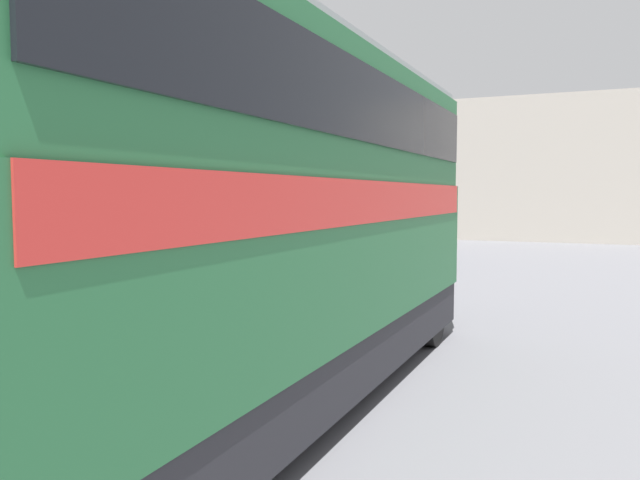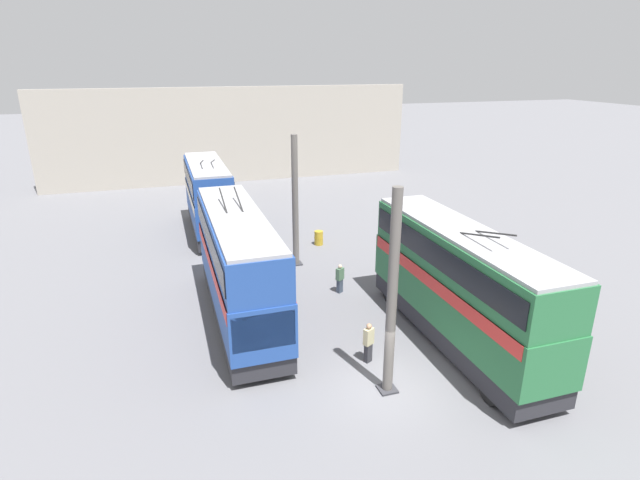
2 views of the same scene
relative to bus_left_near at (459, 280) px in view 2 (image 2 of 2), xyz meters
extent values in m
plane|color=slate|center=(-2.19, 4.20, -2.88)|extent=(240.00, 240.00, 0.00)
cube|color=#A8A093|center=(33.50, 4.20, 1.70)|extent=(0.50, 36.00, 9.15)
cylinder|color=#605B56|center=(-2.28, 4.20, 0.95)|extent=(0.36, 0.36, 7.65)
cube|color=#333338|center=(-2.28, 4.20, -2.84)|extent=(0.65, 0.65, 0.08)
cylinder|color=#605B56|center=(10.43, 4.20, 0.95)|extent=(0.36, 0.36, 7.65)
cube|color=#333338|center=(10.43, 4.20, -2.84)|extent=(0.65, 0.65, 0.08)
cylinder|color=black|center=(4.21, -1.05, -2.33)|extent=(1.09, 0.30, 1.09)
cylinder|color=black|center=(4.21, 1.05, -2.33)|extent=(1.09, 0.30, 1.09)
cylinder|color=black|center=(-4.04, -1.05, -2.33)|extent=(1.09, 0.30, 1.09)
cylinder|color=black|center=(-4.04, 1.05, -2.33)|extent=(1.09, 0.30, 1.09)
cube|color=#28282D|center=(-0.01, 0.00, -2.18)|extent=(11.02, 2.45, 0.80)
cube|color=#286B3D|center=(-0.01, 0.00, -0.76)|extent=(11.25, 2.50, 2.04)
cube|color=red|center=(-0.01, 0.00, -0.01)|extent=(10.91, 2.54, 0.55)
cube|color=#286B3D|center=(-0.01, 0.00, 1.14)|extent=(11.14, 2.42, 1.76)
cube|color=black|center=(-0.01, 0.00, 1.23)|extent=(10.80, 2.51, 0.97)
cube|color=#9E9EA3|center=(-0.01, 0.00, 2.09)|extent=(11.02, 2.25, 0.14)
cube|color=black|center=(5.55, 0.00, -0.55)|extent=(0.12, 2.30, 1.31)
cylinder|color=#282828|center=(-1.42, -0.35, 2.45)|extent=(2.35, 0.07, 0.65)
cylinder|color=#282828|center=(-1.42, 0.35, 2.45)|extent=(2.35, 0.07, 0.65)
cylinder|color=black|center=(0.60, 7.35, -2.39)|extent=(0.97, 0.30, 0.97)
cylinder|color=black|center=(0.60, 9.45, -2.39)|extent=(0.97, 0.30, 0.97)
cylinder|color=black|center=(8.58, 7.35, -2.39)|extent=(0.97, 0.30, 0.97)
cylinder|color=black|center=(8.58, 9.45, -2.39)|extent=(0.97, 0.30, 0.97)
cube|color=#28282D|center=(4.69, 8.40, -2.23)|extent=(10.76, 2.45, 0.77)
cube|color=#234793|center=(4.69, 8.40, -0.75)|extent=(10.98, 2.50, 2.19)
cube|color=red|center=(4.69, 8.40, 0.08)|extent=(10.65, 2.54, 0.55)
cube|color=#234793|center=(4.69, 8.40, 1.24)|extent=(10.87, 2.42, 1.78)
cube|color=black|center=(4.69, 8.40, 1.33)|extent=(10.54, 2.51, 0.98)
cube|color=#9E9EA3|center=(4.69, 8.40, 2.20)|extent=(10.76, 2.25, 0.14)
cube|color=black|center=(-0.74, 8.40, -0.53)|extent=(0.12, 2.30, 1.40)
cylinder|color=#282828|center=(6.06, 8.05, 2.56)|extent=(2.35, 0.07, 0.65)
cylinder|color=#282828|center=(6.06, 8.75, 2.56)|extent=(2.35, 0.07, 0.65)
cylinder|color=black|center=(21.06, 7.35, -2.40)|extent=(0.95, 0.30, 0.95)
cylinder|color=black|center=(21.06, 9.45, -2.40)|extent=(0.95, 0.30, 0.95)
cylinder|color=black|center=(14.93, 7.35, -2.40)|extent=(0.95, 0.30, 0.95)
cylinder|color=black|center=(14.93, 9.45, -2.40)|extent=(0.95, 0.30, 0.95)
cube|color=#28282D|center=(17.90, 8.40, -2.23)|extent=(8.95, 2.45, 0.76)
cube|color=#234793|center=(17.90, 8.40, -0.83)|extent=(9.13, 2.50, 2.06)
cube|color=silver|center=(17.90, 8.40, -0.07)|extent=(8.86, 2.54, 0.55)
cube|color=#234793|center=(17.90, 8.40, 1.07)|extent=(9.04, 2.42, 1.74)
cube|color=black|center=(17.90, 8.40, 1.16)|extent=(8.77, 2.51, 0.96)
cube|color=#9E9EA3|center=(17.90, 8.40, 2.01)|extent=(8.95, 2.25, 0.14)
cube|color=black|center=(22.40, 8.40, -0.62)|extent=(0.12, 2.30, 1.32)
cylinder|color=#282828|center=(16.76, 8.05, 2.37)|extent=(2.35, 0.07, 0.65)
cylinder|color=#282828|center=(16.76, 8.75, 2.37)|extent=(2.35, 0.07, 0.65)
cube|color=#384251|center=(6.00, 3.05, -2.51)|extent=(0.32, 0.36, 0.73)
cube|color=#4C7051|center=(6.00, 3.05, -1.83)|extent=(0.42, 0.48, 0.63)
sphere|color=beige|center=(6.00, 3.05, -1.41)|extent=(0.21, 0.21, 0.21)
cube|color=#2D2D33|center=(-0.36, 4.15, -2.48)|extent=(0.31, 0.36, 0.80)
cube|color=tan|center=(-0.36, 4.15, -1.73)|extent=(0.40, 0.48, 0.69)
sphere|color=#A37A5B|center=(-0.36, 4.15, -1.27)|extent=(0.23, 0.23, 0.23)
cylinder|color=#B28E23|center=(13.23, 1.90, -2.41)|extent=(0.56, 0.56, 0.94)
cylinder|color=#B28E23|center=(13.23, 1.90, -2.41)|extent=(0.59, 0.59, 0.04)
camera|label=1|loc=(-7.70, -3.91, 0.08)|focal=35.00mm
camera|label=2|loc=(-16.18, 11.25, 8.48)|focal=28.00mm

